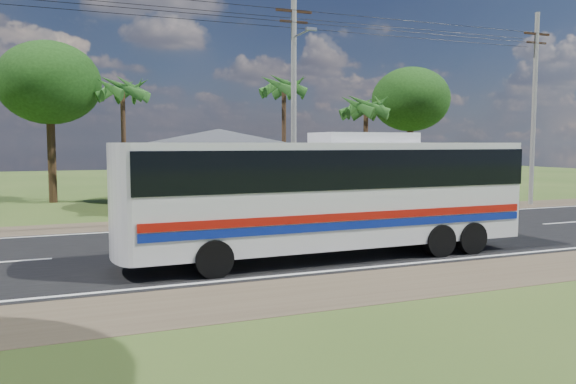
% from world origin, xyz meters
% --- Properties ---
extents(ground, '(120.00, 120.00, 0.00)m').
position_xyz_m(ground, '(0.00, 0.00, 0.00)').
color(ground, '#304B1A').
rests_on(ground, ground).
extents(road, '(120.00, 16.00, 0.03)m').
position_xyz_m(road, '(0.00, 0.00, 0.01)').
color(road, black).
rests_on(road, ground).
extents(house, '(12.40, 10.00, 5.00)m').
position_xyz_m(house, '(1.00, 13.00, 2.64)').
color(house, tan).
rests_on(house, ground).
extents(waiting_shed, '(5.20, 4.48, 3.35)m').
position_xyz_m(waiting_shed, '(13.00, 8.50, 2.73)').
color(waiting_shed, '#3C2516').
rests_on(waiting_shed, ground).
extents(concrete_barrier, '(7.00, 0.30, 0.90)m').
position_xyz_m(concrete_barrier, '(12.00, 5.60, 0.45)').
color(concrete_barrier, '#9E9E99').
rests_on(concrete_barrier, ground).
extents(utility_poles, '(32.80, 2.22, 11.00)m').
position_xyz_m(utility_poles, '(2.67, 6.49, 5.77)').
color(utility_poles, '#9E9E99').
rests_on(utility_poles, ground).
extents(palm_near, '(2.80, 2.80, 6.70)m').
position_xyz_m(palm_near, '(9.50, 11.00, 5.71)').
color(palm_near, '#47301E').
rests_on(palm_near, ground).
extents(palm_mid, '(2.80, 2.80, 8.20)m').
position_xyz_m(palm_mid, '(6.00, 15.50, 7.16)').
color(palm_mid, '#47301E').
rests_on(palm_mid, ground).
extents(palm_far, '(2.80, 2.80, 7.70)m').
position_xyz_m(palm_far, '(-4.00, 16.00, 6.68)').
color(palm_far, '#47301E').
rests_on(palm_far, ground).
extents(tree_behind_house, '(6.00, 6.00, 9.61)m').
position_xyz_m(tree_behind_house, '(-8.00, 18.00, 7.12)').
color(tree_behind_house, '#47301E').
rests_on(tree_behind_house, ground).
extents(tree_behind_shed, '(5.60, 5.60, 9.02)m').
position_xyz_m(tree_behind_shed, '(16.00, 16.00, 6.68)').
color(tree_behind_shed, '#47301E').
rests_on(tree_behind_shed, ground).
extents(coach_bus, '(12.63, 2.88, 3.91)m').
position_xyz_m(coach_bus, '(0.47, -2.96, 2.23)').
color(coach_bus, silver).
rests_on(coach_bus, ground).
extents(motorcycle, '(1.60, 0.66, 0.82)m').
position_xyz_m(motorcycle, '(9.74, 5.02, 0.41)').
color(motorcycle, black).
rests_on(motorcycle, ground).
extents(person, '(0.73, 0.56, 1.78)m').
position_xyz_m(person, '(13.07, 4.10, 0.89)').
color(person, navy).
rests_on(person, ground).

